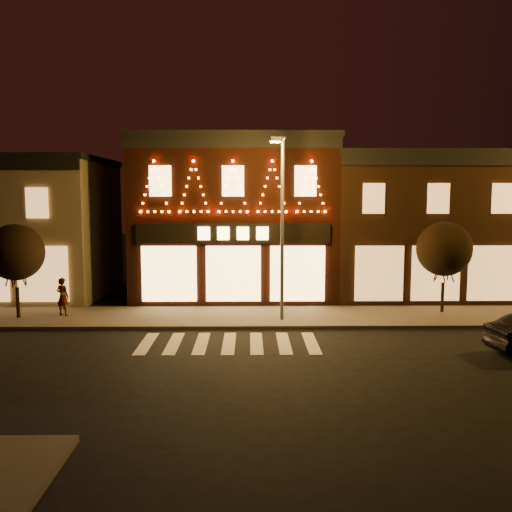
{
  "coord_description": "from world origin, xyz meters",
  "views": [
    {
      "loc": [
        0.74,
        -15.68,
        5.41
      ],
      "look_at": [
        0.98,
        4.0,
        3.2
      ],
      "focal_mm": 38.89,
      "sensor_mm": 36.0,
      "label": 1
    }
  ],
  "objects": [
    {
      "name": "ground",
      "position": [
        0.0,
        0.0,
        0.0
      ],
      "size": [
        120.0,
        120.0,
        0.0
      ],
      "primitive_type": "plane",
      "color": "black",
      "rests_on": "ground"
    },
    {
      "name": "sidewalk_far",
      "position": [
        2.0,
        8.0,
        0.07
      ],
      "size": [
        44.0,
        4.0,
        0.15
      ],
      "primitive_type": "cube",
      "color": "#47423D",
      "rests_on": "ground"
    },
    {
      "name": "building_pulp",
      "position": [
        0.0,
        13.98,
        4.16
      ],
      "size": [
        10.2,
        8.34,
        8.3
      ],
      "color": "black",
      "rests_on": "ground"
    },
    {
      "name": "building_right_a",
      "position": [
        9.5,
        13.99,
        3.76
      ],
      "size": [
        9.2,
        8.28,
        7.5
      ],
      "color": "#321D11",
      "rests_on": "ground"
    },
    {
      "name": "streetlamp_mid",
      "position": [
        2.06,
        7.0,
        4.54
      ],
      "size": [
        0.68,
        1.71,
        7.48
      ],
      "rotation": [
        0.0,
        0.0,
        0.23
      ],
      "color": "#59595E",
      "rests_on": "sidewalk_far"
    },
    {
      "name": "tree_left",
      "position": [
        -9.14,
        7.7,
        2.95
      ],
      "size": [
        2.4,
        2.4,
        4.01
      ],
      "rotation": [
        0.0,
        0.0,
        -0.04
      ],
      "color": "black",
      "rests_on": "sidewalk_far"
    },
    {
      "name": "tree_right",
      "position": [
        9.38,
        8.6,
        2.98
      ],
      "size": [
        2.42,
        2.42,
        4.05
      ],
      "rotation": [
        0.0,
        0.0,
        -0.23
      ],
      "color": "black",
      "rests_on": "sidewalk_far"
    },
    {
      "name": "pedestrian",
      "position": [
        -7.35,
        8.06,
        0.98
      ],
      "size": [
        0.71,
        0.6,
        1.66
      ],
      "primitive_type": "imported",
      "rotation": [
        0.0,
        0.0,
        2.75
      ],
      "color": "gray",
      "rests_on": "sidewalk_far"
    }
  ]
}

